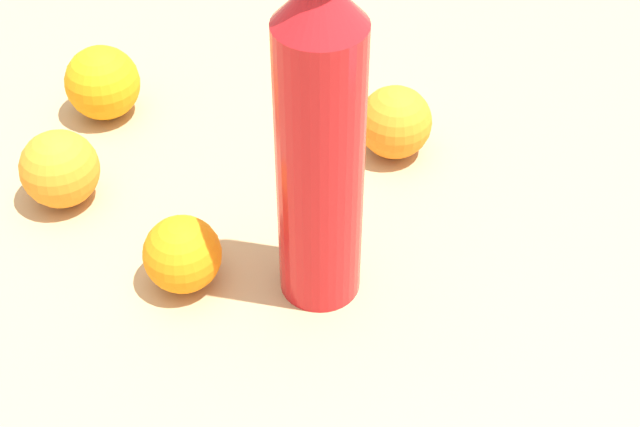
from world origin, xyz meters
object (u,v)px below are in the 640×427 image
at_px(orange_1, 182,254).
at_px(orange_3, 103,83).
at_px(orange_0, 60,169).
at_px(orange_2, 395,122).
at_px(water_bottle, 320,148).

bearing_deg(orange_1, orange_3, 103.18).
xyz_separation_m(orange_0, orange_2, (0.31, 0.01, -0.00)).
bearing_deg(water_bottle, orange_0, 153.75).
relative_size(water_bottle, orange_1, 4.77).
bearing_deg(orange_3, orange_1, -76.82).
xyz_separation_m(orange_1, orange_3, (-0.06, 0.25, 0.00)).
relative_size(orange_0, orange_3, 0.96).
height_order(water_bottle, orange_0, water_bottle).
bearing_deg(orange_0, orange_3, 71.59).
relative_size(water_bottle, orange_2, 4.40).
bearing_deg(orange_1, orange_0, 128.56).
xyz_separation_m(water_bottle, orange_2, (0.10, 0.16, -0.11)).
xyz_separation_m(water_bottle, orange_3, (-0.17, 0.27, -0.11)).
bearing_deg(orange_3, orange_0, -108.41).
relative_size(water_bottle, orange_3, 4.16).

